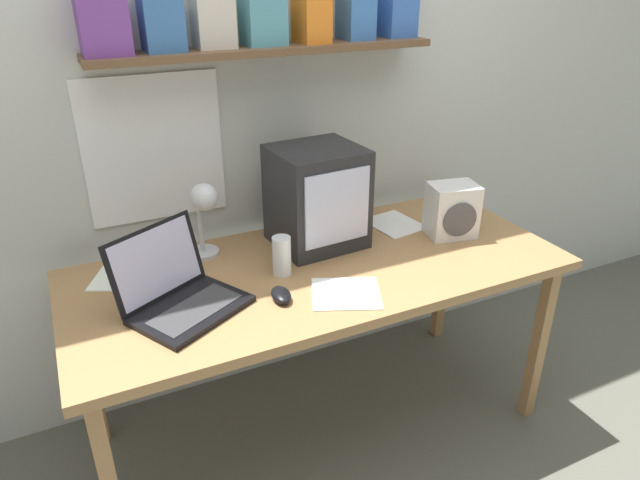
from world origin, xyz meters
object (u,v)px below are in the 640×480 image
Objects in this scene: space_heater at (452,210)px; juice_glass at (282,258)px; corner_desk at (320,280)px; crt_monitor at (317,197)px; laptop at (176,289)px; desk_lamp at (204,209)px; loose_paper_near_monitor at (129,277)px; printed_handout at (394,224)px; computer_mouse at (281,295)px; loose_paper_near_laptop at (346,293)px.

juice_glass is at bearing -168.14° from space_heater.
corner_desk is at bearing -2.23° from juice_glass.
laptop is at bearing -163.47° from crt_monitor.
desk_lamp is 1.41× the size of space_heater.
desk_lamp reaches higher than juice_glass.
crt_monitor reaches higher than loose_paper_near_monitor.
space_heater is at bearing -22.22° from crt_monitor.
laptop is 1.77× the size of printed_handout.
desk_lamp reaches higher than printed_handout.
loose_paper_near_monitor is at bearing 173.22° from crt_monitor.
crt_monitor is at bearing 48.84° from computer_mouse.
computer_mouse reaches higher than loose_paper_near_laptop.
laptop reaches higher than space_heater.
space_heater is 0.79m from computer_mouse.
laptop is 3.12× the size of juice_glass.
crt_monitor is 0.30m from juice_glass.
desk_lamp is 0.57m from loose_paper_near_laptop.
space_heater reaches higher than corner_desk.
juice_glass is (-0.14, 0.01, 0.12)m from corner_desk.
laptop is 1.49× the size of loose_paper_near_monitor.
desk_lamp is 1.21× the size of printed_handout.
crt_monitor reaches higher than computer_mouse.
computer_mouse is at bearing -79.65° from desk_lamp.
crt_monitor reaches higher than space_heater.
loose_paper_near_monitor is (-0.61, 0.41, 0.00)m from loose_paper_near_laptop.
corner_desk is 0.59m from space_heater.
loose_paper_near_monitor is at bearing 139.44° from computer_mouse.
computer_mouse reaches higher than printed_handout.
corner_desk is 12.69× the size of juice_glass.
laptop reaches higher than loose_paper_near_laptop.
desk_lamp is at bearing 28.51° from laptop.
desk_lamp is at bearing 110.00° from computer_mouse.
crt_monitor reaches higher than desk_lamp.
desk_lamp is at bearing 178.62° from space_heater.
loose_paper_near_laptop is at bearing -147.71° from space_heater.
laptop is 0.37m from juice_glass.
desk_lamp is (-0.34, 0.22, 0.25)m from corner_desk.
laptop reaches higher than loose_paper_near_monitor.
printed_handout is at bearing 17.40° from juice_glass.
laptop reaches higher than computer_mouse.
loose_paper_near_monitor is (-0.11, 0.25, -0.06)m from laptop.
juice_glass is (0.20, -0.21, -0.13)m from desk_lamp.
loose_paper_near_laptop and loose_paper_near_monitor have the same top height.
computer_mouse is at bearing -157.02° from space_heater.
computer_mouse reaches higher than corner_desk.
printed_handout is (0.76, -0.04, -0.19)m from desk_lamp.
crt_monitor is at bearing -8.19° from laptop.
laptop is at bearing -166.33° from printed_handout.
desk_lamp is at bearing 2.42° from loose_paper_near_monitor.
crt_monitor is at bearing -2.92° from loose_paper_near_monitor.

